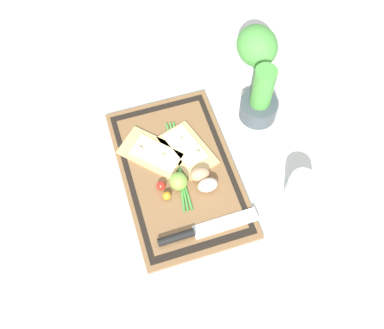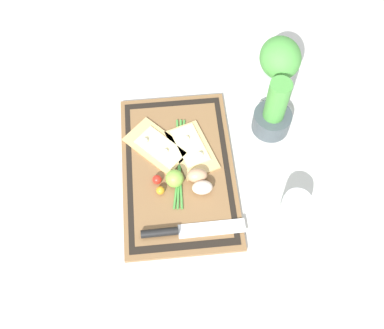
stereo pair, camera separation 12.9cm
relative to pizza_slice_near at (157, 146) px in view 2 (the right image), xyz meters
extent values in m
plane|color=silver|center=(0.08, 0.06, -0.02)|extent=(6.00, 6.00, 0.00)
cube|color=brown|center=(0.08, 0.06, -0.02)|extent=(0.52, 0.32, 0.01)
cube|color=black|center=(0.08, 0.06, -0.01)|extent=(0.49, 0.30, 0.00)
cube|color=brown|center=(0.08, 0.06, -0.01)|extent=(0.45, 0.27, 0.00)
cube|color=tan|center=(0.00, 0.00, 0.00)|extent=(0.21, 0.21, 0.01)
cube|color=beige|center=(0.01, 0.01, 0.00)|extent=(0.16, 0.15, 0.00)
sphere|color=silver|center=(-0.02, -0.03, 0.01)|extent=(0.02, 0.02, 0.02)
sphere|color=silver|center=(0.02, 0.02, 0.01)|extent=(0.01, 0.01, 0.01)
cube|color=tan|center=(0.02, 0.10, 0.00)|extent=(0.20, 0.16, 0.01)
cube|color=beige|center=(0.01, 0.10, 0.00)|extent=(0.16, 0.11, 0.00)
sphere|color=silver|center=(0.05, 0.12, 0.01)|extent=(0.02, 0.02, 0.02)
sphere|color=silver|center=(-0.01, 0.09, 0.01)|extent=(0.01, 0.01, 0.01)
cube|color=silver|center=(0.27, 0.13, 0.00)|extent=(0.04, 0.18, 0.00)
cylinder|color=black|center=(0.27, -0.01, 0.01)|extent=(0.02, 0.10, 0.02)
ellipsoid|color=tan|center=(0.12, 0.11, 0.01)|extent=(0.04, 0.06, 0.04)
ellipsoid|color=beige|center=(0.16, 0.12, 0.01)|extent=(0.04, 0.06, 0.04)
sphere|color=#7FB742|center=(0.12, 0.04, 0.02)|extent=(0.05, 0.05, 0.05)
sphere|color=red|center=(0.12, -0.01, 0.01)|extent=(0.03, 0.03, 0.03)
sphere|color=orange|center=(0.15, 0.00, 0.01)|extent=(0.02, 0.02, 0.02)
cylinder|color=#47933D|center=(0.06, 0.06, 0.00)|extent=(0.29, 0.06, 0.01)
cylinder|color=#47933D|center=(0.06, 0.06, 0.00)|extent=(0.29, 0.04, 0.01)
cylinder|color=#47933D|center=(0.06, 0.06, 0.00)|extent=(0.30, 0.02, 0.01)
cylinder|color=#3D474C|center=(-0.05, 0.35, 0.01)|extent=(0.12, 0.12, 0.07)
cylinder|color=#47933D|center=(-0.05, 0.35, 0.10)|extent=(0.06, 0.06, 0.18)
cylinder|color=silver|center=(0.24, 0.36, 0.02)|extent=(0.08, 0.08, 0.08)
cylinder|color=#D16023|center=(0.24, 0.36, -0.01)|extent=(0.07, 0.07, 0.03)
cylinder|color=silver|center=(0.24, 0.36, 0.06)|extent=(0.07, 0.07, 0.01)
cylinder|color=silver|center=(-0.18, 0.38, 0.03)|extent=(0.09, 0.09, 0.11)
ellipsoid|color=#47933D|center=(-0.18, 0.38, 0.14)|extent=(0.14, 0.12, 0.11)
camera|label=1|loc=(0.67, -0.09, 1.14)|focal=42.00mm
camera|label=2|loc=(0.69, 0.04, 1.14)|focal=42.00mm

